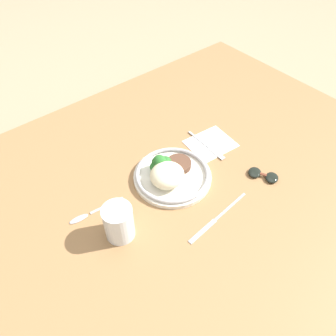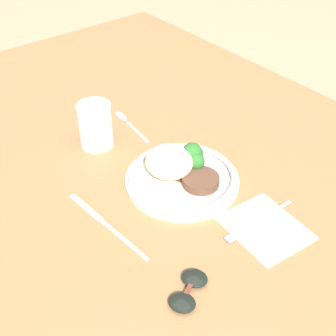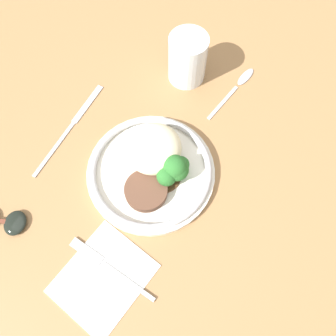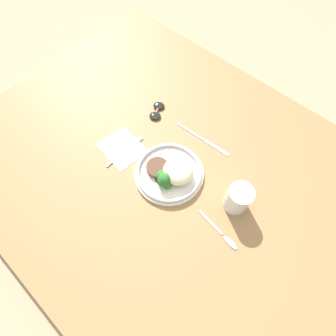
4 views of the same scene
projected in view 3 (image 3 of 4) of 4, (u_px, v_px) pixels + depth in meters
name	position (u px, v px, depth m)	size (l,w,h in m)	color
ground_plane	(155.00, 156.00, 0.66)	(8.00, 8.00, 0.00)	#998466
dining_table	(155.00, 152.00, 0.64)	(1.58, 1.10, 0.04)	olive
napkin	(103.00, 278.00, 0.53)	(0.16, 0.14, 0.00)	white
plate	(154.00, 166.00, 0.58)	(0.23, 0.23, 0.07)	silver
juice_glass	(187.00, 61.00, 0.65)	(0.08, 0.08, 0.10)	orange
fork	(104.00, 264.00, 0.54)	(0.02, 0.17, 0.00)	#ADADB2
knife	(72.00, 125.00, 0.64)	(0.23, 0.03, 0.00)	#ADADB2
spoon	(240.00, 83.00, 0.68)	(0.16, 0.03, 0.01)	#ADADB2
sunglasses	(0.00, 221.00, 0.56)	(0.08, 0.10, 0.01)	black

